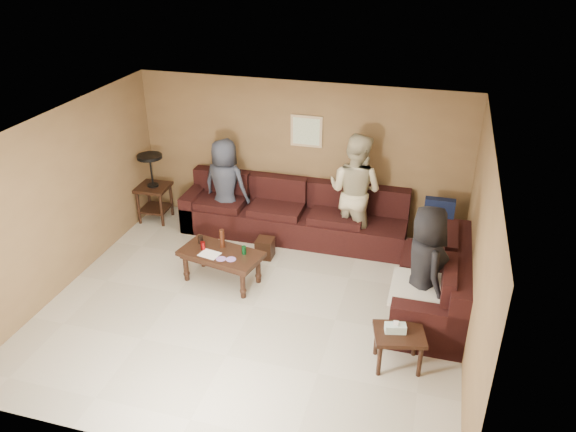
# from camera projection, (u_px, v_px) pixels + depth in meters

# --- Properties ---
(room) EXTENTS (5.60, 5.50, 2.50)m
(room) POSITION_uv_depth(u_px,v_px,m) (250.00, 196.00, 6.91)
(room) COLOR #B5AF99
(room) RESTS_ON ground
(sectional_sofa) EXTENTS (4.65, 2.90, 0.97)m
(sectional_sofa) POSITION_uv_depth(u_px,v_px,m) (335.00, 240.00, 8.62)
(sectional_sofa) COLOR black
(sectional_sofa) RESTS_ON ground
(coffee_table) EXTENTS (1.27, 0.81, 0.77)m
(coffee_table) POSITION_uv_depth(u_px,v_px,m) (221.00, 256.00, 8.03)
(coffee_table) COLOR black
(coffee_table) RESTS_ON ground
(end_table_left) EXTENTS (0.56, 0.56, 1.21)m
(end_table_left) POSITION_uv_depth(u_px,v_px,m) (153.00, 186.00, 9.66)
(end_table_left) COLOR black
(end_table_left) RESTS_ON ground
(side_table_right) EXTENTS (0.67, 0.59, 0.62)m
(side_table_right) POSITION_uv_depth(u_px,v_px,m) (398.00, 337.00, 6.47)
(side_table_right) COLOR black
(side_table_right) RESTS_ON ground
(waste_bin) EXTENTS (0.27, 0.27, 0.31)m
(waste_bin) POSITION_uv_depth(u_px,v_px,m) (265.00, 248.00, 8.75)
(waste_bin) COLOR black
(waste_bin) RESTS_ON ground
(wall_art) EXTENTS (0.52, 0.04, 0.52)m
(wall_art) POSITION_uv_depth(u_px,v_px,m) (306.00, 131.00, 8.98)
(wall_art) COLOR tan
(wall_art) RESTS_ON ground
(person_left) EXTENTS (0.84, 0.61, 1.61)m
(person_left) POSITION_uv_depth(u_px,v_px,m) (225.00, 186.00, 9.27)
(person_left) COLOR #2E3240
(person_left) RESTS_ON ground
(person_middle) EXTENTS (1.09, 0.97, 1.88)m
(person_middle) POSITION_uv_depth(u_px,v_px,m) (355.00, 191.00, 8.75)
(person_middle) COLOR #C1B690
(person_middle) RESTS_ON ground
(person_right) EXTENTS (0.81, 0.95, 1.65)m
(person_right) POSITION_uv_depth(u_px,v_px,m) (425.00, 267.00, 7.02)
(person_right) COLOR black
(person_right) RESTS_ON ground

